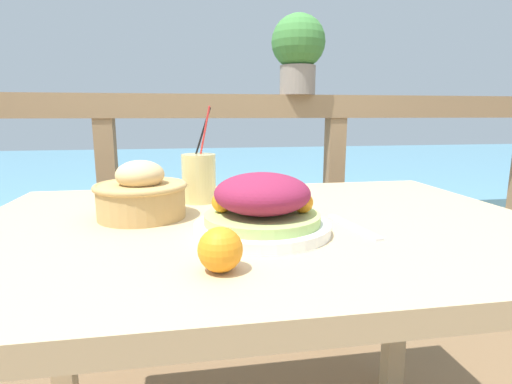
{
  "coord_description": "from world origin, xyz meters",
  "views": [
    {
      "loc": [
        -0.15,
        -0.81,
        0.97
      ],
      "look_at": [
        -0.01,
        0.01,
        0.81
      ],
      "focal_mm": 28.0,
      "sensor_mm": 36.0,
      "label": 1
    }
  ],
  "objects_px": {
    "potted_plant": "(298,49)",
    "bread_basket": "(141,194)",
    "drink_glass": "(199,178)",
    "salad_plate": "(262,208)"
  },
  "relations": [
    {
      "from": "potted_plant",
      "to": "bread_basket",
      "type": "bearing_deg",
      "value": -127.39
    },
    {
      "from": "drink_glass",
      "to": "bread_basket",
      "type": "distance_m",
      "value": 0.19
    },
    {
      "from": "bread_basket",
      "to": "potted_plant",
      "type": "height_order",
      "value": "potted_plant"
    },
    {
      "from": "salad_plate",
      "to": "potted_plant",
      "type": "bearing_deg",
      "value": 70.78
    },
    {
      "from": "salad_plate",
      "to": "potted_plant",
      "type": "distance_m",
      "value": 1.01
    },
    {
      "from": "drink_glass",
      "to": "potted_plant",
      "type": "bearing_deg",
      "value": 54.01
    },
    {
      "from": "drink_glass",
      "to": "potted_plant",
      "type": "height_order",
      "value": "potted_plant"
    },
    {
      "from": "drink_glass",
      "to": "bread_basket",
      "type": "height_order",
      "value": "drink_glass"
    },
    {
      "from": "drink_glass",
      "to": "potted_plant",
      "type": "distance_m",
      "value": 0.81
    },
    {
      "from": "salad_plate",
      "to": "potted_plant",
      "type": "relative_size",
      "value": 0.84
    }
  ]
}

